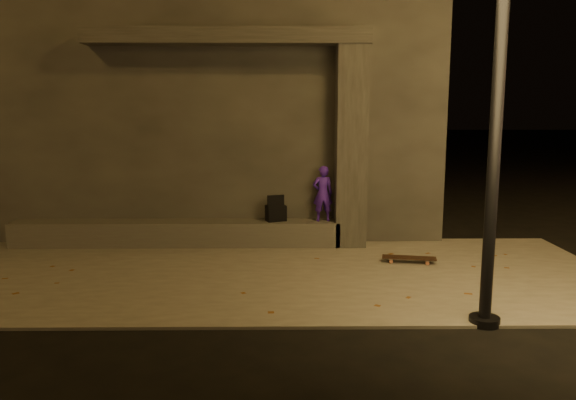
{
  "coord_description": "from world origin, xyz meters",
  "views": [
    {
      "loc": [
        0.45,
        -6.38,
        2.55
      ],
      "look_at": [
        0.54,
        2.0,
        1.17
      ],
      "focal_mm": 35.0,
      "sensor_mm": 36.0,
      "label": 1
    }
  ],
  "objects_px": {
    "column": "(351,148)",
    "skateboarder": "(323,194)",
    "backpack": "(276,212)",
    "skateboard": "(409,258)"
  },
  "relations": [
    {
      "from": "column",
      "to": "skateboarder",
      "type": "xyz_separation_m",
      "value": [
        -0.5,
        0.0,
        -0.84
      ]
    },
    {
      "from": "column",
      "to": "backpack",
      "type": "height_order",
      "value": "column"
    },
    {
      "from": "column",
      "to": "backpack",
      "type": "xyz_separation_m",
      "value": [
        -1.36,
        0.0,
        -1.18
      ]
    },
    {
      "from": "skateboarder",
      "to": "column",
      "type": "bearing_deg",
      "value": 173.59
    },
    {
      "from": "column",
      "to": "backpack",
      "type": "relative_size",
      "value": 7.25
    },
    {
      "from": "column",
      "to": "skateboarder",
      "type": "distance_m",
      "value": 0.98
    },
    {
      "from": "skateboard",
      "to": "backpack",
      "type": "bearing_deg",
      "value": 161.25
    },
    {
      "from": "skateboard",
      "to": "column",
      "type": "bearing_deg",
      "value": 134.59
    },
    {
      "from": "backpack",
      "to": "skateboard",
      "type": "bearing_deg",
      "value": -49.3
    },
    {
      "from": "column",
      "to": "skateboard",
      "type": "distance_m",
      "value": 2.29
    }
  ]
}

